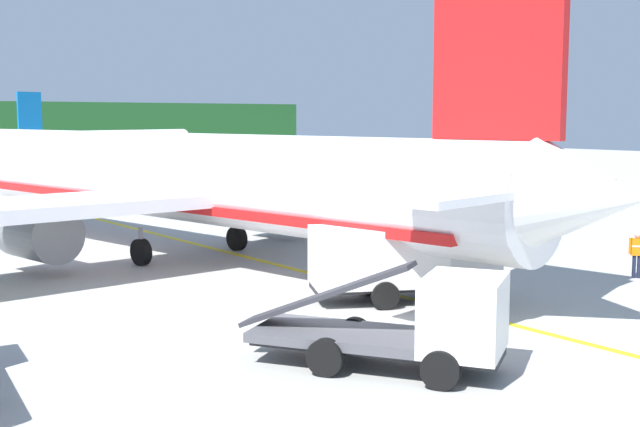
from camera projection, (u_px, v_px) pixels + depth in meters
name	position (u px, v px, depth m)	size (l,w,h in m)	color
airliner_foreground	(177.00, 179.00, 35.86)	(34.51, 41.60, 11.90)	white
airliner_far_taxiway	(108.00, 141.00, 115.37)	(31.88, 26.62, 9.27)	white
service_truck_baggage	(404.00, 258.00, 27.06)	(6.43, 4.76, 2.49)	silver
service_truck_pushback	(419.00, 324.00, 19.52)	(5.11, 6.38, 2.64)	white
crew_marshaller	(637.00, 251.00, 30.96)	(0.49, 0.47, 1.77)	#191E33
apron_guide_line	(274.00, 264.00, 34.01)	(0.30, 60.00, 0.01)	yellow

